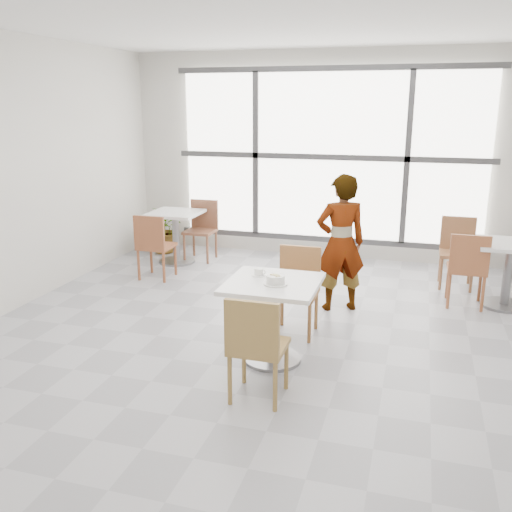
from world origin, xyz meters
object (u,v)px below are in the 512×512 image
(chair_near, at_px, (256,342))
(chair_far, at_px, (298,284))
(bg_chair_right_near, at_px, (468,265))
(coffee_cup, at_px, (259,272))
(plant_left, at_px, (166,229))
(bg_chair_left_near, at_px, (153,243))
(oatmeal_bowl, at_px, (276,280))
(bg_chair_left_far, at_px, (202,226))
(bg_table_left, at_px, (176,230))
(bg_table_right, at_px, (509,265))
(main_table, at_px, (273,306))
(person, at_px, (341,243))
(bg_chair_right_far, at_px, (457,247))

(chair_near, bearing_deg, chair_far, -90.13)
(chair_near, height_order, bg_chair_right_near, same)
(coffee_cup, bearing_deg, plant_left, 127.92)
(bg_chair_right_near, bearing_deg, bg_chair_left_near, 0.76)
(chair_near, height_order, oatmeal_bowl, chair_near)
(coffee_cup, relative_size, plant_left, 0.22)
(coffee_cup, height_order, bg_chair_left_near, bg_chair_left_near)
(bg_chair_left_near, height_order, bg_chair_left_far, same)
(bg_table_left, height_order, plant_left, bg_table_left)
(bg_table_right, bearing_deg, chair_near, -127.02)
(chair_near, xyz_separation_m, bg_chair_right_near, (1.69, 2.67, 0.00))
(bg_table_left, xyz_separation_m, bg_chair_right_near, (3.92, -0.78, 0.01))
(bg_table_right, relative_size, bg_chair_left_near, 0.86)
(bg_table_right, height_order, bg_chair_left_near, bg_chair_left_near)
(coffee_cup, distance_m, bg_table_right, 3.09)
(bg_table_right, xyz_separation_m, bg_chair_left_near, (-4.30, -0.22, 0.01))
(main_table, bearing_deg, chair_far, 84.91)
(coffee_cup, relative_size, bg_table_left, 0.21)
(oatmeal_bowl, distance_m, person, 1.59)
(bg_chair_left_far, bearing_deg, chair_far, -49.69)
(bg_table_right, relative_size, bg_chair_right_far, 0.86)
(bg_chair_left_far, xyz_separation_m, bg_chair_right_far, (3.57, -0.27, 0.00))
(main_table, bearing_deg, bg_table_right, 43.66)
(bg_table_right, bearing_deg, bg_chair_left_near, -177.09)
(person, height_order, bg_table_right, person)
(main_table, xyz_separation_m, plant_left, (-2.56, 3.21, -0.15))
(coffee_cup, bearing_deg, bg_table_left, 127.76)
(chair_near, relative_size, chair_far, 1.00)
(chair_near, height_order, bg_chair_right_far, same)
(bg_chair_left_near, height_order, bg_chair_right_near, same)
(oatmeal_bowl, distance_m, bg_table_right, 3.08)
(bg_table_right, bearing_deg, main_table, -136.34)
(bg_table_left, bearing_deg, coffee_cup, -52.24)
(bg_table_left, relative_size, bg_chair_right_near, 0.86)
(person, distance_m, bg_chair_right_far, 1.84)
(chair_far, height_order, bg_chair_right_near, same)
(bg_chair_right_far, bearing_deg, bg_chair_left_near, -166.98)
(bg_table_left, height_order, bg_chair_right_near, bg_chair_right_near)
(oatmeal_bowl, distance_m, coffee_cup, 0.29)
(oatmeal_bowl, bearing_deg, bg_chair_left_near, 137.72)
(main_table, height_order, bg_table_left, same)
(bg_table_left, bearing_deg, oatmeal_bowl, -51.61)
(bg_chair_left_far, height_order, bg_chair_right_far, same)
(person, bearing_deg, bg_chair_left_near, -34.02)
(bg_chair_right_near, bearing_deg, bg_table_right, -159.52)
(main_table, xyz_separation_m, oatmeal_bowl, (0.04, -0.07, 0.27))
(chair_near, bearing_deg, plant_left, -56.40)
(main_table, relative_size, oatmeal_bowl, 3.81)
(bg_chair_right_near, distance_m, plant_left, 4.50)
(chair_near, height_order, person, person)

